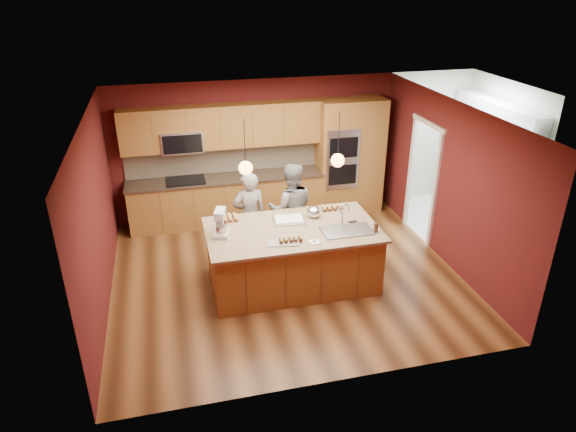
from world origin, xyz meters
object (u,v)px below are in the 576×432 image
object	(u,v)px
island	(293,256)
person_right	(291,209)
stand_mixer	(221,224)
mixing_bowl	(314,212)
person_left	(250,216)

from	to	relation	value
island	person_right	world-z (taller)	person_right
stand_mixer	mixing_bowl	world-z (taller)	stand_mixer
person_right	mixing_bowl	world-z (taller)	person_right
island	stand_mixer	size ratio (longest dim) A/B	6.38
mixing_bowl	person_right	bearing A→B (deg)	107.34
person_right	mixing_bowl	xyz separation A→B (m)	(0.21, -0.66, 0.23)
person_right	mixing_bowl	bearing A→B (deg)	116.30
island	mixing_bowl	xyz separation A→B (m)	(0.42, 0.32, 0.56)
stand_mixer	person_right	bearing A→B (deg)	52.26
person_left	mixing_bowl	size ratio (longest dim) A/B	7.01
person_left	person_right	size ratio (longest dim) A/B	0.95
person_left	stand_mixer	xyz separation A→B (m)	(-0.58, -0.94, 0.36)
island	person_right	distance (m)	1.06
person_left	stand_mixer	bearing A→B (deg)	53.30
stand_mixer	mixing_bowl	xyz separation A→B (m)	(1.51, 0.27, -0.09)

